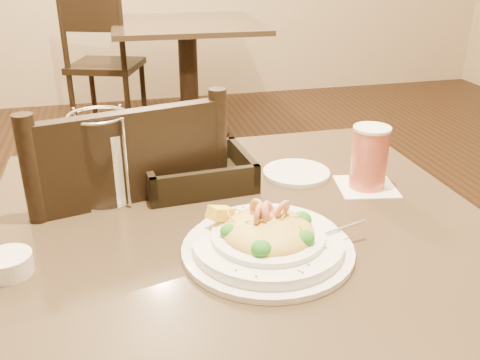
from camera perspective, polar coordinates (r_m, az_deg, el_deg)
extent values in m
cube|color=#4F3F2C|center=(0.96, 0.29, -5.63)|extent=(0.90, 0.90, 0.03)
cylinder|color=black|center=(3.61, -5.26, 5.13)|extent=(0.52, 0.52, 0.03)
cylinder|color=black|center=(3.51, -5.48, 10.53)|extent=(0.12, 0.12, 0.67)
cube|color=#4F3F2C|center=(3.45, -5.72, 16.19)|extent=(0.93, 0.93, 0.03)
cube|color=black|center=(1.36, -12.38, -9.65)|extent=(0.51, 0.51, 0.04)
cylinder|color=black|center=(1.67, -7.36, -11.78)|extent=(0.04, 0.04, 0.43)
cylinder|color=black|center=(1.62, -19.75, -14.67)|extent=(0.04, 0.04, 0.43)
cylinder|color=black|center=(1.14, -2.24, -1.60)|extent=(0.04, 0.04, 0.46)
cylinder|color=black|center=(1.05, -20.30, -5.44)|extent=(0.04, 0.04, 0.46)
cube|color=black|center=(1.04, -11.34, 1.39)|extent=(0.36, 0.11, 0.22)
cube|color=black|center=(3.63, -14.09, 11.76)|extent=(0.54, 0.54, 0.04)
cylinder|color=black|center=(3.80, -10.26, 8.97)|extent=(0.04, 0.04, 0.43)
cylinder|color=black|center=(3.91, -15.40, 8.93)|extent=(0.04, 0.04, 0.43)
cylinder|color=black|center=(3.47, -11.84, 7.37)|extent=(0.04, 0.04, 0.43)
cylinder|color=black|center=(3.59, -17.37, 7.36)|extent=(0.04, 0.04, 0.43)
cylinder|color=black|center=(3.36, -12.57, 15.29)|extent=(0.04, 0.04, 0.46)
cylinder|color=black|center=(3.49, -18.39, 14.97)|extent=(0.04, 0.04, 0.46)
cube|color=black|center=(3.41, -15.73, 16.80)|extent=(0.35, 0.15, 0.22)
cylinder|color=white|center=(0.88, 2.97, -7.42)|extent=(0.28, 0.28, 0.01)
cylinder|color=white|center=(0.87, 2.99, -6.63)|extent=(0.25, 0.25, 0.02)
cylinder|color=white|center=(0.86, 3.01, -5.88)|extent=(0.18, 0.18, 0.01)
ellipsoid|color=gold|center=(0.86, 3.01, -5.58)|extent=(0.15, 0.15, 0.05)
cube|color=yellow|center=(0.89, -2.10, -3.57)|extent=(0.05, 0.05, 0.03)
cube|color=silver|center=(0.89, 10.48, -5.20)|extent=(0.10, 0.03, 0.01)
cube|color=silver|center=(0.87, 7.06, -5.49)|extent=(0.03, 0.02, 0.00)
torus|color=gold|center=(0.86, 3.62, -4.20)|extent=(0.04, 0.04, 0.02)
torus|color=gold|center=(0.85, 2.31, -4.48)|extent=(0.04, 0.04, 0.01)
torus|color=gold|center=(0.85, 1.77, -4.41)|extent=(0.04, 0.04, 0.02)
torus|color=gold|center=(0.86, 3.03, -4.71)|extent=(0.03, 0.03, 0.02)
torus|color=gold|center=(0.85, 4.08, -5.35)|extent=(0.04, 0.04, 0.01)
torus|color=gold|center=(0.83, 5.74, -5.73)|extent=(0.04, 0.04, 0.02)
torus|color=gold|center=(0.84, 3.04, -5.46)|extent=(0.04, 0.04, 0.02)
torus|color=gold|center=(0.90, 3.88, -3.55)|extent=(0.04, 0.04, 0.02)
torus|color=gold|center=(0.85, 2.67, -4.73)|extent=(0.04, 0.04, 0.02)
torus|color=gold|center=(0.87, 5.57, -3.75)|extent=(0.03, 0.03, 0.01)
torus|color=gold|center=(0.85, 4.20, -4.04)|extent=(0.02, 0.03, 0.02)
torus|color=gold|center=(0.84, 3.59, -5.22)|extent=(0.03, 0.03, 0.01)
torus|color=gold|center=(0.85, 3.38, -5.20)|extent=(0.05, 0.05, 0.03)
torus|color=gold|center=(0.86, 4.41, -4.15)|extent=(0.04, 0.04, 0.01)
torus|color=gold|center=(0.87, -0.16, -3.92)|extent=(0.05, 0.06, 0.03)
torus|color=#ED9775|center=(0.86, 4.54, -3.21)|extent=(0.04, 0.04, 0.04)
torus|color=#ED9775|center=(0.85, 1.82, -3.17)|extent=(0.03, 0.04, 0.04)
torus|color=#ED9775|center=(0.84, 1.89, -3.75)|extent=(0.03, 0.04, 0.04)
torus|color=#ED9775|center=(0.84, 2.37, -3.59)|extent=(0.02, 0.03, 0.03)
torus|color=#ED9775|center=(0.85, 3.12, -3.38)|extent=(0.04, 0.04, 0.04)
ellipsoid|color=#1C6116|center=(0.89, 6.60, -4.19)|extent=(0.03, 0.03, 0.02)
ellipsoid|color=#1C6116|center=(0.91, 1.93, -3.22)|extent=(0.03, 0.03, 0.02)
ellipsoid|color=#1C6116|center=(0.85, -1.19, -5.47)|extent=(0.03, 0.03, 0.02)
ellipsoid|color=#1C6116|center=(0.80, 2.29, -7.30)|extent=(0.03, 0.03, 0.02)
ellipsoid|color=#1C6116|center=(0.83, 6.93, -6.15)|extent=(0.03, 0.03, 0.02)
cube|color=#266619|center=(0.89, -3.09, -5.16)|extent=(0.00, 0.00, 0.00)
cube|color=#266619|center=(0.77, 1.74, -10.23)|extent=(0.00, 0.00, 0.00)
cube|color=#266619|center=(0.79, 6.36, -9.60)|extent=(0.00, 0.00, 0.00)
cube|color=#266619|center=(0.91, -2.92, -4.31)|extent=(0.00, 0.00, 0.00)
cube|color=#266619|center=(0.96, 0.38, -2.90)|extent=(0.00, 0.00, 0.00)
cube|color=#266619|center=(0.78, -0.42, -9.60)|extent=(0.00, 0.00, 0.00)
cube|color=#266619|center=(0.90, -2.75, -4.84)|extent=(0.00, 0.00, 0.00)
cube|color=#266619|center=(0.78, 6.69, -9.75)|extent=(0.00, 0.00, 0.00)
cube|color=#266619|center=(0.85, 9.13, -7.14)|extent=(0.00, 0.00, 0.00)
cube|color=#266619|center=(0.80, 7.34, -8.93)|extent=(0.00, 0.00, 0.00)
cube|color=white|center=(1.13, 13.30, -0.69)|extent=(0.13, 0.13, 0.00)
cylinder|color=#CB5B47|center=(1.10, 13.61, 2.31)|extent=(0.07, 0.07, 0.12)
cylinder|color=white|center=(1.08, 13.93, 5.36)|extent=(0.07, 0.07, 0.01)
cube|color=black|center=(1.12, -4.65, 0.02)|extent=(0.23, 0.20, 0.02)
cube|color=black|center=(1.13, 0.35, 2.09)|extent=(0.03, 0.18, 0.04)
cube|color=black|center=(1.09, -9.94, 0.78)|extent=(0.03, 0.18, 0.04)
cube|color=black|center=(1.18, -5.66, 2.93)|extent=(0.22, 0.03, 0.04)
cube|color=black|center=(1.03, -3.60, -0.24)|extent=(0.22, 0.03, 0.04)
cylinder|color=silver|center=(1.08, -14.03, -1.93)|extent=(0.11, 0.11, 0.01)
torus|color=silver|center=(1.02, -14.99, 6.69)|extent=(0.11, 0.11, 0.01)
cube|color=white|center=(1.05, -14.41, 1.50)|extent=(0.07, 0.07, 0.13)
cylinder|color=silver|center=(1.00, -16.94, 1.29)|extent=(0.01, 0.01, 0.17)
cylinder|color=silver|center=(1.00, -12.03, 1.78)|extent=(0.01, 0.01, 0.17)
cylinder|color=silver|center=(1.08, -16.80, 3.02)|extent=(0.01, 0.01, 0.17)
cylinder|color=silver|center=(1.08, -12.26, 3.47)|extent=(0.01, 0.01, 0.17)
cylinder|color=white|center=(1.16, 6.03, 0.77)|extent=(0.17, 0.17, 0.01)
cylinder|color=white|center=(0.89, -23.47, -8.25)|extent=(0.09, 0.09, 0.03)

